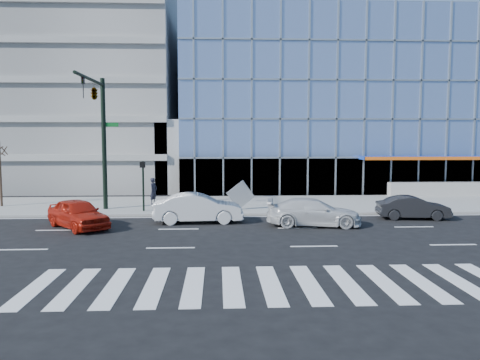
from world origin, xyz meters
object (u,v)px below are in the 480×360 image
object	(u,v)px
white_suv	(313,212)
tilted_panel	(241,195)
pedestrian	(154,191)
white_sedan	(198,208)
dark_sedan	(413,208)
red_sedan	(78,214)
traffic_signal	(97,110)
ped_signal_post	(143,178)

from	to	relation	value
white_suv	tilted_panel	size ratio (longest dim) A/B	3.74
pedestrian	white_sedan	bearing A→B (deg)	-128.35
white_suv	dark_sedan	bearing A→B (deg)	-67.78
white_suv	red_sedan	world-z (taller)	red_sedan
dark_sedan	traffic_signal	bearing A→B (deg)	89.28
ped_signal_post	white_suv	bearing A→B (deg)	-24.84
traffic_signal	pedestrian	distance (m)	6.69
white_sedan	tilted_panel	distance (m)	4.23
ped_signal_post	dark_sedan	distance (m)	15.71
red_sedan	white_sedan	bearing A→B (deg)	-28.72
white_suv	white_sedan	bearing A→B (deg)	84.51
ped_signal_post	white_sedan	distance (m)	4.84
red_sedan	pedestrian	world-z (taller)	pedestrian
dark_sedan	white_suv	bearing A→B (deg)	112.65
white_suv	tilted_panel	distance (m)	5.87
white_sedan	pedestrian	distance (m)	6.88
red_sedan	tilted_panel	size ratio (longest dim) A/B	3.34
traffic_signal	red_sedan	distance (m)	6.76
dark_sedan	pedestrian	size ratio (longest dim) A/B	2.23
white_suv	red_sedan	distance (m)	12.00
ped_signal_post	tilted_panel	size ratio (longest dim) A/B	2.31
white_suv	pedestrian	xyz separation A→B (m)	(-9.21, 7.30, 0.32)
traffic_signal	dark_sedan	distance (m)	18.88
white_suv	pedestrian	bearing A→B (deg)	57.55
pedestrian	white_suv	bearing A→B (deg)	-104.56
white_suv	white_sedan	xyz separation A→B (m)	(-6.00, 1.22, 0.08)
red_sedan	traffic_signal	bearing A→B (deg)	48.11
tilted_panel	red_sedan	bearing A→B (deg)	-162.52
white_suv	pedestrian	distance (m)	11.76
ped_signal_post	dark_sedan	bearing A→B (deg)	-9.62
traffic_signal	dark_sedan	size ratio (longest dim) A/B	2.04
red_sedan	tilted_panel	bearing A→B (deg)	-11.54
traffic_signal	pedestrian	xyz separation A→B (m)	(2.71, 3.32, -5.14)
white_sedan	white_suv	bearing A→B (deg)	-103.65
traffic_signal	ped_signal_post	xyz separation A→B (m)	(2.50, 0.37, -4.02)
ped_signal_post	red_sedan	distance (m)	5.30
white_suv	red_sedan	size ratio (longest dim) A/B	1.12
traffic_signal	white_suv	size ratio (longest dim) A/B	1.64
white_sedan	red_sedan	xyz separation A→B (m)	(-6.00, -1.27, -0.05)
white_suv	dark_sedan	size ratio (longest dim) A/B	1.24
traffic_signal	dark_sedan	bearing A→B (deg)	-7.12
traffic_signal	white_suv	xyz separation A→B (m)	(11.91, -3.99, -5.46)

